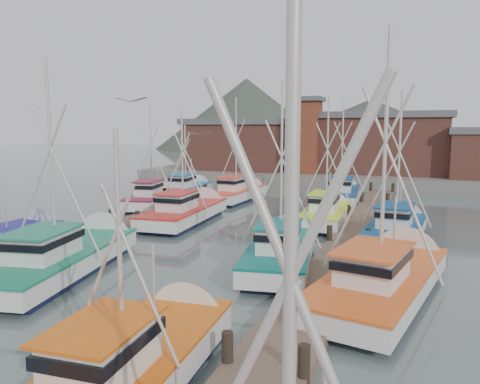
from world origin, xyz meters
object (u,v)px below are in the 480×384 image
(boat_4, at_px, (67,256))
(boat_8, at_px, (188,212))
(lookout_tower, at_px, (306,135))
(boat_12, at_px, (239,193))
(boat_1, at_px, (138,362))

(boat_4, bearing_deg, boat_8, 79.59)
(lookout_tower, height_order, boat_12, lookout_tower)
(lookout_tower, relative_size, boat_12, 0.89)
(boat_8, bearing_deg, boat_1, -69.89)
(boat_4, height_order, boat_12, boat_4)
(lookout_tower, bearing_deg, boat_4, -93.34)
(boat_12, bearing_deg, lookout_tower, 82.61)
(lookout_tower, xyz_separation_m, boat_12, (-2.44, -14.58, -4.87))
(lookout_tower, bearing_deg, boat_1, -81.88)
(lookout_tower, xyz_separation_m, boat_4, (-2.12, -36.41, -4.87))
(boat_8, bearing_deg, lookout_tower, 80.40)
(boat_8, height_order, boat_12, boat_12)
(boat_12, bearing_deg, boat_4, -87.09)
(boat_1, height_order, boat_4, boat_4)
(boat_8, distance_m, boat_12, 9.93)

